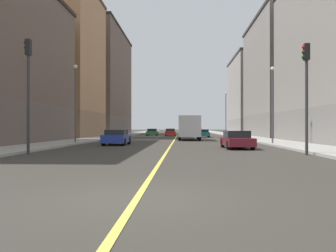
{
  "coord_description": "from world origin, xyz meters",
  "views": [
    {
      "loc": [
        0.97,
        -7.29,
        1.53
      ],
      "look_at": [
        -0.67,
        30.98,
        1.65
      ],
      "focal_mm": 36.46,
      "sensor_mm": 36.0,
      "label": 1
    }
  ],
  "objects_px": {
    "building_left_mid": "(292,78)",
    "car_green": "(152,132)",
    "building_left_far": "(260,96)",
    "car_maroon": "(237,140)",
    "car_blue": "(117,137)",
    "street_lamp_right_near": "(75,95)",
    "box_truck": "(189,127)",
    "building_right_midblock": "(57,64)",
    "traffic_light_left_near": "(306,83)",
    "car_red": "(170,132)",
    "street_lamp_left_near": "(273,96)",
    "car_black": "(197,131)",
    "car_teal": "(203,133)",
    "street_lamp_left_far": "(226,109)",
    "traffic_light_right_near": "(28,80)",
    "building_right_distant": "(96,83)"
  },
  "relations": [
    {
      "from": "building_left_far",
      "to": "street_lamp_left_near",
      "type": "xyz_separation_m",
      "value": [
        -8.94,
        -44.69,
        -4.12
      ]
    },
    {
      "from": "traffic_light_right_near",
      "to": "building_right_distant",
      "type": "bearing_deg",
      "value": 100.42
    },
    {
      "from": "car_blue",
      "to": "street_lamp_right_near",
      "type": "bearing_deg",
      "value": 159.67
    },
    {
      "from": "traffic_light_left_near",
      "to": "car_red",
      "type": "xyz_separation_m",
      "value": [
        -8.84,
        40.21,
        -3.29
      ]
    },
    {
      "from": "street_lamp_right_near",
      "to": "car_teal",
      "type": "relative_size",
      "value": 1.61
    },
    {
      "from": "traffic_light_right_near",
      "to": "car_red",
      "type": "height_order",
      "value": "traffic_light_right_near"
    },
    {
      "from": "car_teal",
      "to": "car_green",
      "type": "relative_size",
      "value": 1.07
    },
    {
      "from": "traffic_light_right_near",
      "to": "car_red",
      "type": "distance_m",
      "value": 40.9
    },
    {
      "from": "building_left_far",
      "to": "building_right_midblock",
      "type": "relative_size",
      "value": 0.89
    },
    {
      "from": "building_right_midblock",
      "to": "car_teal",
      "type": "distance_m",
      "value": 24.09
    },
    {
      "from": "traffic_light_right_near",
      "to": "car_green",
      "type": "distance_m",
      "value": 42.58
    },
    {
      "from": "street_lamp_left_near",
      "to": "box_truck",
      "type": "xyz_separation_m",
      "value": [
        -6.96,
        10.54,
        -2.67
      ]
    },
    {
      "from": "street_lamp_left_far",
      "to": "car_black",
      "type": "bearing_deg",
      "value": 107.51
    },
    {
      "from": "building_left_mid",
      "to": "box_truck",
      "type": "relative_size",
      "value": 2.41
    },
    {
      "from": "building_right_distant",
      "to": "building_left_far",
      "type": "bearing_deg",
      "value": 2.55
    },
    {
      "from": "building_right_midblock",
      "to": "traffic_light_right_near",
      "type": "xyz_separation_m",
      "value": [
        9.93,
        -30.73,
        -6.65
      ]
    },
    {
      "from": "street_lamp_left_near",
      "to": "car_maroon",
      "type": "relative_size",
      "value": 1.53
    },
    {
      "from": "street_lamp_right_near",
      "to": "car_green",
      "type": "bearing_deg",
      "value": 82.18
    },
    {
      "from": "building_left_mid",
      "to": "building_left_far",
      "type": "height_order",
      "value": "building_left_mid"
    },
    {
      "from": "street_lamp_right_near",
      "to": "street_lamp_left_far",
      "type": "height_order",
      "value": "street_lamp_left_far"
    },
    {
      "from": "traffic_light_left_near",
      "to": "building_left_mid",
      "type": "bearing_deg",
      "value": 73.61
    },
    {
      "from": "street_lamp_left_far",
      "to": "building_right_midblock",
      "type": "bearing_deg",
      "value": -156.0
    },
    {
      "from": "car_black",
      "to": "building_left_mid",
      "type": "bearing_deg",
      "value": -59.74
    },
    {
      "from": "car_maroon",
      "to": "car_red",
      "type": "relative_size",
      "value": 0.99
    },
    {
      "from": "car_green",
      "to": "traffic_light_right_near",
      "type": "bearing_deg",
      "value": -94.38
    },
    {
      "from": "street_lamp_left_near",
      "to": "car_black",
      "type": "xyz_separation_m",
      "value": [
        -4.61,
        46.24,
        -3.51
      ]
    },
    {
      "from": "car_green",
      "to": "traffic_light_left_near",
      "type": "bearing_deg",
      "value": -73.95
    },
    {
      "from": "building_left_far",
      "to": "car_green",
      "type": "relative_size",
      "value": 4.76
    },
    {
      "from": "traffic_light_left_near",
      "to": "car_green",
      "type": "xyz_separation_m",
      "value": [
        -12.17,
        42.31,
        -3.31
      ]
    },
    {
      "from": "building_left_mid",
      "to": "car_green",
      "type": "distance_m",
      "value": 25.16
    },
    {
      "from": "traffic_light_right_near",
      "to": "box_truck",
      "type": "xyz_separation_m",
      "value": [
        9.48,
        21.38,
        -2.65
      ]
    },
    {
      "from": "car_red",
      "to": "box_truck",
      "type": "distance_m",
      "value": 19.07
    },
    {
      "from": "box_truck",
      "to": "building_left_mid",
      "type": "bearing_deg",
      "value": 38.11
    },
    {
      "from": "building_left_far",
      "to": "car_green",
      "type": "xyz_separation_m",
      "value": [
        -22.13,
        -13.23,
        -7.69
      ]
    },
    {
      "from": "traffic_light_left_near",
      "to": "street_lamp_left_near",
      "type": "distance_m",
      "value": 10.9
    },
    {
      "from": "building_right_midblock",
      "to": "box_truck",
      "type": "relative_size",
      "value": 2.73
    },
    {
      "from": "car_green",
      "to": "car_maroon",
      "type": "relative_size",
      "value": 0.94
    },
    {
      "from": "building_left_far",
      "to": "car_maroon",
      "type": "bearing_deg",
      "value": -104.41
    },
    {
      "from": "car_maroon",
      "to": "car_red",
      "type": "distance_m",
      "value": 35.1
    },
    {
      "from": "traffic_light_right_near",
      "to": "box_truck",
      "type": "height_order",
      "value": "traffic_light_right_near"
    },
    {
      "from": "building_left_mid",
      "to": "box_truck",
      "type": "bearing_deg",
      "value": -141.89
    },
    {
      "from": "street_lamp_left_near",
      "to": "car_black",
      "type": "distance_m",
      "value": 46.6
    },
    {
      "from": "street_lamp_left_far",
      "to": "car_maroon",
      "type": "distance_m",
      "value": 37.28
    },
    {
      "from": "traffic_light_left_near",
      "to": "car_blue",
      "type": "height_order",
      "value": "traffic_light_left_near"
    },
    {
      "from": "car_black",
      "to": "box_truck",
      "type": "relative_size",
      "value": 0.56
    },
    {
      "from": "traffic_light_right_near",
      "to": "car_blue",
      "type": "height_order",
      "value": "traffic_light_right_near"
    },
    {
      "from": "box_truck",
      "to": "car_green",
      "type": "bearing_deg",
      "value": 106.59
    },
    {
      "from": "building_right_distant",
      "to": "street_lamp_left_far",
      "type": "xyz_separation_m",
      "value": [
        26.36,
        -11.49,
        -6.4
      ]
    },
    {
      "from": "building_left_far",
      "to": "building_right_distant",
      "type": "distance_m",
      "value": 35.45
    },
    {
      "from": "street_lamp_right_near",
      "to": "car_green",
      "type": "relative_size",
      "value": 1.73
    }
  ]
}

